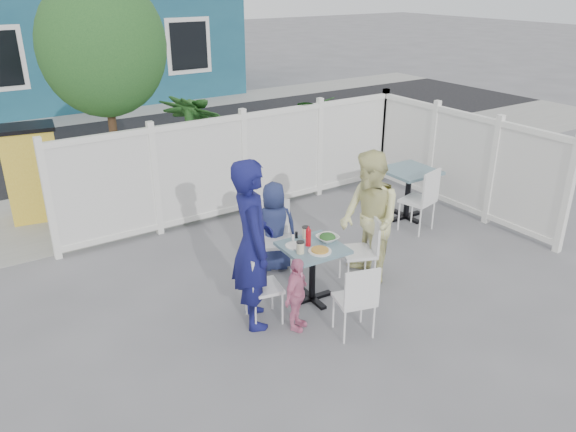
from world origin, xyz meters
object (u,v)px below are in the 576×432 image
utility_cabinet (33,175)px  man (253,244)px  woman (369,220)px  chair_near (357,296)px  spare_table (409,181)px  main_table (313,259)px  chair_back (274,233)px  chair_left (257,282)px  toddler (296,295)px  boy (274,227)px  chair_right (364,245)px

utility_cabinet → man: man is taller
utility_cabinet → woman: 5.27m
chair_near → utility_cabinet: bearing=127.9°
spare_table → main_table: bearing=-156.4°
chair_near → woman: 1.25m
chair_near → man: man is taller
woman → chair_back: bearing=-121.1°
chair_left → man: 0.45m
spare_table → chair_left: bearing=-160.8°
man → toddler: man is taller
chair_near → toddler: 0.65m
spare_table → chair_near: 3.37m
utility_cabinet → man: 4.56m
boy → spare_table: bearing=-152.6°
utility_cabinet → spare_table: utility_cabinet is taller
spare_table → toddler: 3.50m
chair_near → boy: size_ratio=0.72×
spare_table → man: (-3.43, -1.15, 0.32)m
main_table → toddler: (-0.48, -0.38, -0.12)m
utility_cabinet → chair_right: bearing=-47.6°
spare_table → chair_right: 2.25m
chair_right → chair_left: bearing=113.0°
chair_near → toddler: chair_near is taller
chair_back → boy: size_ratio=0.81×
chair_left → chair_right: chair_right is taller
main_table → woman: (0.82, -0.01, 0.29)m
chair_left → man: bearing=-134.3°
utility_cabinet → boy: size_ratio=1.21×
toddler → chair_left: bearing=95.9°
chair_near → woman: (0.86, 0.84, 0.35)m
utility_cabinet → chair_near: size_ratio=1.68×
man → spare_table: bearing=-52.1°
utility_cabinet → toddler: (1.66, -4.73, -0.29)m
chair_back → man: man is taller
main_table → woman: woman is taller
main_table → toddler: toddler is taller
chair_right → boy: size_ratio=0.77×
chair_back → boy: boy is taller
spare_table → chair_back: bearing=-172.8°
main_table → chair_right: size_ratio=0.78×
main_table → chair_back: chair_back is taller
main_table → boy: size_ratio=0.60×
utility_cabinet → woman: (2.96, -4.36, 0.13)m
chair_left → boy: size_ratio=0.71×
chair_left → main_table: bearing=104.0°
chair_left → woman: size_ratio=0.50×
chair_right → chair_back: bearing=64.2°
chair_near → woman: bearing=60.1°
chair_near → boy: 1.76m
utility_cabinet → main_table: size_ratio=2.02×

